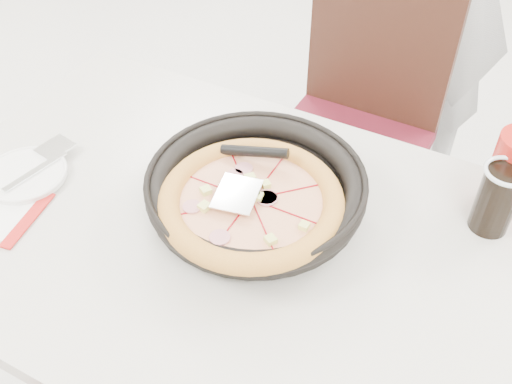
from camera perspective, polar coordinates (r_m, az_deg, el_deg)
The scene contains 10 objects.
floor at distance 1.92m, azimuth 2.60°, elevation -11.28°, with size 7.00×7.00×0.00m, color beige.
main_table at distance 1.42m, azimuth -2.66°, elevation -13.68°, with size 1.20×0.80×0.75m, color #BCB8AF, non-canonical shape.
chair_far at distance 1.75m, azimuth 8.65°, elevation 4.59°, with size 0.42×0.42×0.95m, color black, non-canonical shape.
trivet at distance 1.12m, azimuth 0.66°, elevation -1.96°, with size 0.11×0.11×0.04m, color black.
pizza_pan at distance 1.11m, azimuth -0.00°, elevation -0.30°, with size 0.39×0.39×0.01m, color black.
pizza at distance 1.07m, azimuth -0.45°, elevation -1.53°, with size 0.29×0.29×0.02m, color #C98E40.
pizza_server at distance 1.04m, azimuth -1.84°, elevation -0.17°, with size 0.07×0.09×0.00m, color white.
side_plate at distance 1.29m, azimuth -21.12°, elevation 1.52°, with size 0.16×0.16×0.01m, color white.
fork at distance 1.28m, azimuth -20.29°, elevation 1.88°, with size 0.01×0.15×0.00m, color white.
cola_glass at distance 1.15m, azimuth 21.93°, elevation -0.77°, with size 0.07×0.07×0.13m, color black.
Camera 1 is at (0.44, -1.01, 1.56)m, focal length 42.00 mm.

